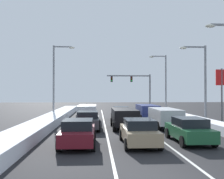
{
  "coord_description": "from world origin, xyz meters",
  "views": [
    {
      "loc": [
        -2.36,
        -8.97,
        3.03
      ],
      "look_at": [
        -0.66,
        21.83,
        3.43
      ],
      "focal_mm": 41.53,
      "sensor_mm": 36.0,
      "label": 1
    }
  ],
  "objects_px": {
    "sedan_green_right_lane_nearest": "(189,130)",
    "street_lamp_right_mid": "(202,77)",
    "sedan_charcoal_left_lane_second": "(88,120)",
    "sedan_maroon_left_lane_nearest": "(78,132)",
    "traffic_light_gantry": "(136,84)",
    "street_lamp_left_mid": "(56,75)",
    "sedan_gray_center_lane_third": "(121,113)",
    "street_lamp_right_far": "(164,79)",
    "suv_navy_right_lane_third": "(147,111)",
    "suv_silver_right_lane_second": "(165,116)",
    "sedan_tan_center_lane_nearest": "(139,132)",
    "suv_black_center_lane_second": "(124,117)",
    "suv_white_left_lane_third": "(87,111)"
  },
  "relations": [
    {
      "from": "sedan_maroon_left_lane_nearest",
      "to": "street_lamp_right_far",
      "type": "height_order",
      "value": "street_lamp_right_far"
    },
    {
      "from": "suv_white_left_lane_third",
      "to": "street_lamp_right_far",
      "type": "distance_m",
      "value": 15.63
    },
    {
      "from": "sedan_maroon_left_lane_nearest",
      "to": "sedan_tan_center_lane_nearest",
      "type": "bearing_deg",
      "value": 0.61
    },
    {
      "from": "sedan_maroon_left_lane_nearest",
      "to": "suv_white_left_lane_third",
      "type": "relative_size",
      "value": 0.92
    },
    {
      "from": "suv_black_center_lane_second",
      "to": "street_lamp_right_far",
      "type": "bearing_deg",
      "value": 65.38
    },
    {
      "from": "suv_silver_right_lane_second",
      "to": "sedan_tan_center_lane_nearest",
      "type": "height_order",
      "value": "suv_silver_right_lane_second"
    },
    {
      "from": "suv_white_left_lane_third",
      "to": "traffic_light_gantry",
      "type": "xyz_separation_m",
      "value": [
        7.79,
        15.38,
        3.48
      ]
    },
    {
      "from": "street_lamp_left_mid",
      "to": "sedan_gray_center_lane_third",
      "type": "bearing_deg",
      "value": -22.61
    },
    {
      "from": "street_lamp_right_far",
      "to": "traffic_light_gantry",
      "type": "bearing_deg",
      "value": 122.64
    },
    {
      "from": "suv_navy_right_lane_third",
      "to": "street_lamp_right_mid",
      "type": "distance_m",
      "value": 7.14
    },
    {
      "from": "suv_silver_right_lane_second",
      "to": "suv_white_left_lane_third",
      "type": "height_order",
      "value": "same"
    },
    {
      "from": "sedan_tan_center_lane_nearest",
      "to": "street_lamp_left_mid",
      "type": "relative_size",
      "value": 0.51
    },
    {
      "from": "suv_silver_right_lane_second",
      "to": "sedan_gray_center_lane_third",
      "type": "height_order",
      "value": "suv_silver_right_lane_second"
    },
    {
      "from": "suv_navy_right_lane_third",
      "to": "street_lamp_left_mid",
      "type": "distance_m",
      "value": 11.83
    },
    {
      "from": "suv_silver_right_lane_second",
      "to": "sedan_maroon_left_lane_nearest",
      "type": "distance_m",
      "value": 9.89
    },
    {
      "from": "sedan_green_right_lane_nearest",
      "to": "sedan_gray_center_lane_third",
      "type": "distance_m",
      "value": 13.5
    },
    {
      "from": "suv_navy_right_lane_third",
      "to": "street_lamp_right_far",
      "type": "distance_m",
      "value": 11.62
    },
    {
      "from": "sedan_green_right_lane_nearest",
      "to": "street_lamp_right_mid",
      "type": "height_order",
      "value": "street_lamp_right_mid"
    },
    {
      "from": "sedan_tan_center_lane_nearest",
      "to": "suv_black_center_lane_second",
      "type": "xyz_separation_m",
      "value": [
        -0.16,
        6.89,
        0.25
      ]
    },
    {
      "from": "suv_white_left_lane_third",
      "to": "traffic_light_gantry",
      "type": "bearing_deg",
      "value": 63.15
    },
    {
      "from": "suv_navy_right_lane_third",
      "to": "sedan_maroon_left_lane_nearest",
      "type": "xyz_separation_m",
      "value": [
        -6.69,
        -13.93,
        -0.25
      ]
    },
    {
      "from": "street_lamp_left_mid",
      "to": "suv_silver_right_lane_second",
      "type": "bearing_deg",
      "value": -42.41
    },
    {
      "from": "sedan_tan_center_lane_nearest",
      "to": "traffic_light_gantry",
      "type": "relative_size",
      "value": 0.6
    },
    {
      "from": "suv_navy_right_lane_third",
      "to": "sedan_gray_center_lane_third",
      "type": "distance_m",
      "value": 3.04
    },
    {
      "from": "sedan_maroon_left_lane_nearest",
      "to": "traffic_light_gantry",
      "type": "bearing_deg",
      "value": 75.08
    },
    {
      "from": "sedan_tan_center_lane_nearest",
      "to": "street_lamp_right_far",
      "type": "height_order",
      "value": "street_lamp_right_far"
    },
    {
      "from": "sedan_charcoal_left_lane_second",
      "to": "sedan_maroon_left_lane_nearest",
      "type": "bearing_deg",
      "value": -92.75
    },
    {
      "from": "sedan_green_right_lane_nearest",
      "to": "traffic_light_gantry",
      "type": "distance_m",
      "value": 28.69
    },
    {
      "from": "sedan_green_right_lane_nearest",
      "to": "sedan_charcoal_left_lane_second",
      "type": "distance_m",
      "value": 8.71
    },
    {
      "from": "sedan_charcoal_left_lane_second",
      "to": "street_lamp_right_mid",
      "type": "bearing_deg",
      "value": 16.51
    },
    {
      "from": "sedan_maroon_left_lane_nearest",
      "to": "sedan_charcoal_left_lane_second",
      "type": "xyz_separation_m",
      "value": [
        0.31,
        6.56,
        0.0
      ]
    },
    {
      "from": "suv_white_left_lane_third",
      "to": "street_lamp_left_mid",
      "type": "distance_m",
      "value": 6.61
    },
    {
      "from": "suv_navy_right_lane_third",
      "to": "traffic_light_gantry",
      "type": "distance_m",
      "value": 15.58
    },
    {
      "from": "suv_navy_right_lane_third",
      "to": "street_lamp_left_mid",
      "type": "bearing_deg",
      "value": 164.04
    },
    {
      "from": "street_lamp_left_mid",
      "to": "sedan_charcoal_left_lane_second",
      "type": "bearing_deg",
      "value": -67.83
    },
    {
      "from": "suv_silver_right_lane_second",
      "to": "sedan_charcoal_left_lane_second",
      "type": "distance_m",
      "value": 6.61
    },
    {
      "from": "sedan_charcoal_left_lane_second",
      "to": "street_lamp_right_mid",
      "type": "xyz_separation_m",
      "value": [
        10.95,
        3.24,
        3.86
      ]
    },
    {
      "from": "suv_black_center_lane_second",
      "to": "suv_white_left_lane_third",
      "type": "relative_size",
      "value": 1.0
    },
    {
      "from": "sedan_green_right_lane_nearest",
      "to": "street_lamp_left_mid",
      "type": "bearing_deg",
      "value": 123.12
    },
    {
      "from": "sedan_charcoal_left_lane_second",
      "to": "street_lamp_right_far",
      "type": "xyz_separation_m",
      "value": [
        10.8,
        17.27,
        4.43
      ]
    },
    {
      "from": "sedan_gray_center_lane_third",
      "to": "street_lamp_right_far",
      "type": "xyz_separation_m",
      "value": [
        7.44,
        10.03,
        4.43
      ]
    },
    {
      "from": "suv_black_center_lane_second",
      "to": "suv_white_left_lane_third",
      "type": "xyz_separation_m",
      "value": [
        -3.4,
        6.77,
        0.0
      ]
    },
    {
      "from": "suv_navy_right_lane_third",
      "to": "sedan_tan_center_lane_nearest",
      "type": "relative_size",
      "value": 1.09
    },
    {
      "from": "suv_silver_right_lane_second",
      "to": "street_lamp_right_far",
      "type": "bearing_deg",
      "value": 75.9
    },
    {
      "from": "sedan_tan_center_lane_nearest",
      "to": "suv_white_left_lane_third",
      "type": "height_order",
      "value": "suv_white_left_lane_third"
    },
    {
      "from": "suv_navy_right_lane_third",
      "to": "suv_black_center_lane_second",
      "type": "distance_m",
      "value": 7.75
    },
    {
      "from": "sedan_maroon_left_lane_nearest",
      "to": "street_lamp_left_mid",
      "type": "distance_m",
      "value": 17.98
    },
    {
      "from": "sedan_charcoal_left_lane_second",
      "to": "street_lamp_right_mid",
      "type": "relative_size",
      "value": 0.59
    },
    {
      "from": "suv_navy_right_lane_third",
      "to": "sedan_charcoal_left_lane_second",
      "type": "relative_size",
      "value": 1.09
    },
    {
      "from": "sedan_maroon_left_lane_nearest",
      "to": "sedan_gray_center_lane_third",
      "type": "bearing_deg",
      "value": 75.1
    }
  ]
}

